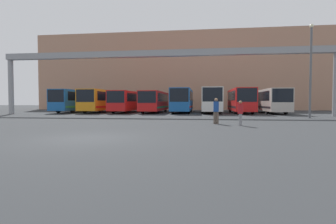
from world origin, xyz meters
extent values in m
plane|color=#2D3033|center=(0.00, 0.00, 0.00)|extent=(200.00, 200.00, 0.00)
cube|color=tan|center=(0.00, 45.09, 7.48)|extent=(56.62, 12.00, 14.96)
cylinder|color=gray|center=(-18.60, 19.12, 3.32)|extent=(0.60, 0.60, 6.65)
cylinder|color=gray|center=(18.60, 19.12, 3.32)|extent=(0.60, 0.60, 6.65)
cube|color=gray|center=(0.00, 19.12, 7.00)|extent=(37.80, 0.80, 0.70)
cube|color=#1959A5|center=(-13.86, 26.44, 1.78)|extent=(2.43, 10.88, 2.85)
cube|color=black|center=(-13.86, 21.02, 2.30)|extent=(2.23, 0.06, 1.60)
cube|color=black|center=(-13.86, 26.44, 2.30)|extent=(2.46, 9.25, 1.20)
cube|color=#268C4C|center=(-13.86, 26.44, 0.86)|extent=(2.46, 10.34, 0.24)
cylinder|color=black|center=(-14.92, 23.39, 0.51)|extent=(0.28, 1.03, 1.03)
cylinder|color=black|center=(-12.81, 23.39, 0.51)|extent=(0.28, 1.03, 1.03)
cylinder|color=black|center=(-14.92, 29.48, 0.51)|extent=(0.28, 1.03, 1.03)
cylinder|color=black|center=(-12.81, 29.48, 0.51)|extent=(0.28, 1.03, 1.03)
cube|color=orange|center=(-9.90, 26.22, 1.78)|extent=(2.59, 10.45, 2.85)
cube|color=black|center=(-9.90, 21.02, 2.30)|extent=(2.38, 0.06, 1.60)
cube|color=black|center=(-9.90, 26.22, 2.30)|extent=(2.62, 8.88, 1.20)
cube|color=red|center=(-9.90, 26.22, 0.86)|extent=(2.62, 9.93, 0.24)
cylinder|color=black|center=(-11.04, 23.30, 0.48)|extent=(0.28, 0.97, 0.97)
cylinder|color=black|center=(-8.77, 23.30, 0.48)|extent=(0.28, 0.97, 0.97)
cylinder|color=black|center=(-11.04, 29.15, 0.48)|extent=(0.28, 0.97, 0.97)
cylinder|color=black|center=(-8.77, 29.15, 0.48)|extent=(0.28, 0.97, 0.97)
cube|color=red|center=(-5.94, 26.36, 1.67)|extent=(2.50, 10.73, 2.63)
cube|color=black|center=(-5.94, 21.02, 2.15)|extent=(2.30, 0.06, 1.47)
cube|color=black|center=(-5.94, 26.36, 2.15)|extent=(2.53, 9.12, 1.11)
cube|color=red|center=(-5.94, 26.36, 0.82)|extent=(2.53, 10.19, 0.24)
cylinder|color=black|center=(-7.03, 23.36, 0.52)|extent=(0.28, 1.03, 1.03)
cylinder|color=black|center=(-4.85, 23.36, 0.52)|extent=(0.28, 1.03, 1.03)
cylinder|color=black|center=(-7.03, 29.36, 0.52)|extent=(0.28, 1.03, 1.03)
cylinder|color=black|center=(-4.85, 29.36, 0.52)|extent=(0.28, 1.03, 1.03)
cube|color=red|center=(-1.98, 26.54, 1.65)|extent=(2.49, 11.09, 2.60)
cube|color=black|center=(-1.98, 21.02, 2.12)|extent=(2.29, 0.06, 1.46)
cube|color=black|center=(-1.98, 26.54, 2.12)|extent=(2.52, 9.42, 1.09)
cube|color=#268C4C|center=(-1.98, 26.54, 0.82)|extent=(2.52, 10.53, 0.24)
cylinder|color=black|center=(-3.07, 23.44, 0.50)|extent=(0.28, 1.01, 1.01)
cylinder|color=black|center=(-0.89, 23.44, 0.50)|extent=(0.28, 1.01, 1.01)
cylinder|color=black|center=(-3.07, 29.64, 0.50)|extent=(0.28, 1.01, 1.01)
cylinder|color=black|center=(-0.89, 29.64, 0.50)|extent=(0.28, 1.01, 1.01)
cube|color=#1959A5|center=(1.98, 26.44, 1.81)|extent=(2.48, 10.90, 2.92)
cube|color=black|center=(1.98, 21.02, 2.35)|extent=(2.28, 0.06, 1.64)
cube|color=black|center=(1.98, 26.44, 2.35)|extent=(2.51, 9.26, 1.23)
cube|color=red|center=(1.98, 26.44, 0.88)|extent=(2.51, 10.35, 0.24)
cylinder|color=black|center=(0.90, 23.39, 0.47)|extent=(0.28, 0.95, 0.95)
cylinder|color=black|center=(3.06, 23.39, 0.47)|extent=(0.28, 0.95, 0.95)
cylinder|color=black|center=(0.90, 29.50, 0.47)|extent=(0.28, 0.95, 0.95)
cylinder|color=black|center=(3.06, 29.50, 0.47)|extent=(0.28, 0.95, 0.95)
cube|color=silver|center=(5.94, 27.10, 1.85)|extent=(2.55, 12.22, 2.99)
cube|color=black|center=(5.94, 21.02, 2.41)|extent=(2.35, 0.06, 1.68)
cube|color=black|center=(5.94, 27.10, 2.41)|extent=(2.58, 10.38, 1.26)
cube|color=#1966B2|center=(5.94, 27.10, 0.89)|extent=(2.58, 11.60, 0.24)
cylinder|color=black|center=(4.82, 23.68, 0.46)|extent=(0.28, 0.91, 0.91)
cylinder|color=black|center=(7.06, 23.68, 0.46)|extent=(0.28, 0.91, 0.91)
cylinder|color=black|center=(4.82, 30.52, 0.46)|extent=(0.28, 0.91, 0.91)
cylinder|color=black|center=(7.06, 30.52, 0.46)|extent=(0.28, 0.91, 0.91)
cube|color=red|center=(9.90, 26.20, 1.79)|extent=(2.48, 10.41, 2.89)
cube|color=black|center=(9.90, 21.02, 2.33)|extent=(2.28, 0.06, 1.62)
cube|color=black|center=(9.90, 26.20, 2.33)|extent=(2.51, 8.85, 1.21)
cube|color=black|center=(9.90, 26.20, 0.87)|extent=(2.51, 9.89, 0.24)
cylinder|color=black|center=(8.82, 23.29, 0.46)|extent=(0.28, 0.92, 0.92)
cylinder|color=black|center=(10.98, 23.29, 0.46)|extent=(0.28, 0.92, 0.92)
cylinder|color=black|center=(8.82, 29.12, 0.46)|extent=(0.28, 0.92, 0.92)
cylinder|color=black|center=(10.98, 29.12, 0.46)|extent=(0.28, 0.92, 0.92)
cube|color=beige|center=(13.86, 26.72, 1.75)|extent=(2.53, 11.45, 2.81)
cube|color=black|center=(13.86, 21.02, 2.27)|extent=(2.32, 0.06, 1.57)
cube|color=black|center=(13.86, 26.72, 2.27)|extent=(2.56, 9.74, 1.18)
cube|color=black|center=(13.86, 26.72, 0.86)|extent=(2.56, 10.88, 0.24)
cylinder|color=black|center=(12.76, 23.52, 0.53)|extent=(0.28, 1.06, 1.06)
cylinder|color=black|center=(14.97, 23.52, 0.53)|extent=(0.28, 1.06, 1.06)
cylinder|color=black|center=(12.76, 29.93, 0.53)|extent=(0.28, 1.06, 1.06)
cylinder|color=black|center=(14.97, 29.93, 0.53)|extent=(0.28, 1.06, 1.06)
cylinder|color=brown|center=(5.63, 8.06, 0.42)|extent=(0.19, 0.19, 0.85)
cylinder|color=brown|center=(5.79, 8.05, 0.42)|extent=(0.19, 0.19, 0.85)
cylinder|color=navy|center=(5.71, 8.06, 1.20)|extent=(0.37, 0.37, 0.71)
sphere|color=#8C6647|center=(5.71, 8.06, 1.67)|extent=(0.23, 0.23, 0.23)
cylinder|color=gray|center=(7.18, 6.96, 0.38)|extent=(0.17, 0.17, 0.76)
cylinder|color=gray|center=(7.19, 6.81, 0.38)|extent=(0.17, 0.17, 0.76)
cylinder|color=#A5191E|center=(7.19, 6.89, 1.08)|extent=(0.33, 0.33, 0.64)
sphere|color=#8C6647|center=(7.19, 6.89, 1.50)|extent=(0.21, 0.21, 0.21)
cylinder|color=#595B60|center=(14.67, 15.46, 4.17)|extent=(0.20, 0.20, 8.34)
sphere|color=beige|center=(14.67, 15.46, 8.49)|extent=(0.36, 0.36, 0.36)
camera|label=1|loc=(4.77, -10.34, 1.53)|focal=28.00mm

